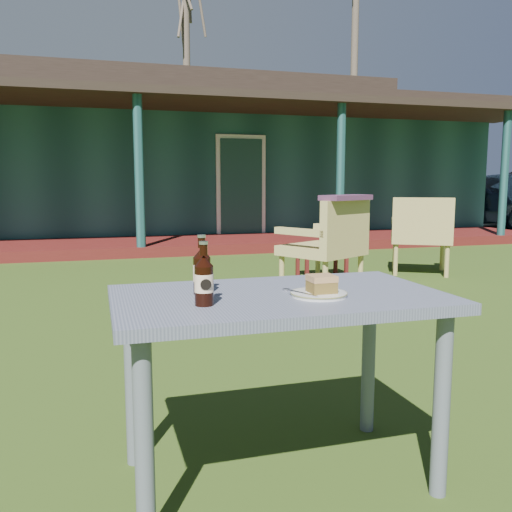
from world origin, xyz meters
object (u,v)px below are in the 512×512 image
object	(u,v)px
cola_bottle_near	(202,270)
armchair_right	(421,231)
cafe_table	(279,321)
cola_bottle_far	(204,280)
plate	(319,294)
side_table	(322,249)
armchair_left	(329,241)
cake_slice	(322,284)

from	to	relation	value
cola_bottle_near	armchair_right	xyz separation A→B (m)	(3.44, 3.83, -0.28)
cafe_table	cola_bottle_far	size ratio (longest dim) A/B	5.61
cola_bottle_far	armchair_right	bearing A→B (deg)	49.17
plate	side_table	size ratio (longest dim) A/B	0.34
plate	cola_bottle_far	world-z (taller)	cola_bottle_far
plate	cola_bottle_near	distance (m)	0.43
armchair_left	cake_slice	bearing A→B (deg)	-114.60
cola_bottle_far	armchair_left	world-z (taller)	armchair_left
plate	armchair_left	bearing A→B (deg)	65.25
armchair_left	armchair_right	xyz separation A→B (m)	(1.58, 0.79, -0.00)
plate	cola_bottle_far	distance (m)	0.43
cola_bottle_near	cola_bottle_far	xyz separation A→B (m)	(-0.03, -0.19, -0.00)
cafe_table	cola_bottle_far	xyz separation A→B (m)	(-0.30, -0.11, 0.19)
cola_bottle_near	cake_slice	bearing A→B (deg)	-22.00
cake_slice	side_table	bearing A→B (deg)	66.56
plate	cola_bottle_far	xyz separation A→B (m)	(-0.42, -0.03, 0.08)
plate	armchair_left	world-z (taller)	armchair_left
cola_bottle_near	armchair_right	size ratio (longest dim) A/B	0.23
cake_slice	cola_bottle_near	xyz separation A→B (m)	(-0.40, 0.16, 0.04)
cola_bottle_far	armchair_left	size ratio (longest dim) A/B	0.22
cafe_table	cola_bottle_far	distance (m)	0.37
cake_slice	armchair_right	distance (m)	5.03
cola_bottle_far	armchair_right	size ratio (longest dim) A/B	0.23
cola_bottle_far	armchair_left	bearing A→B (deg)	59.55
cafe_table	plate	size ratio (longest dim) A/B	5.88
cafe_table	plate	distance (m)	0.18
cake_slice	side_table	xyz separation A→B (m)	(1.80, 4.15, -0.42)
cola_bottle_near	cola_bottle_far	size ratio (longest dim) A/B	1.01
armchair_left	side_table	bearing A→B (deg)	70.63
cola_bottle_near	armchair_right	distance (m)	5.16
cake_slice	armchair_left	distance (m)	3.53
cola_bottle_near	side_table	bearing A→B (deg)	61.10
armchair_left	armchair_right	bearing A→B (deg)	26.66
cola_bottle_near	armchair_right	world-z (taller)	armchair_right
cake_slice	armchair_left	size ratio (longest dim) A/B	0.10
cola_bottle_far	cake_slice	bearing A→B (deg)	3.43
cafe_table	cake_slice	distance (m)	0.21
cafe_table	side_table	xyz separation A→B (m)	(1.93, 4.07, -0.28)
armchair_right	cola_bottle_near	bearing A→B (deg)	-131.95
cafe_table	armchair_left	bearing A→B (deg)	62.88
cafe_table	cola_bottle_far	bearing A→B (deg)	-160.06
cola_bottle_near	armchair_left	distance (m)	3.58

